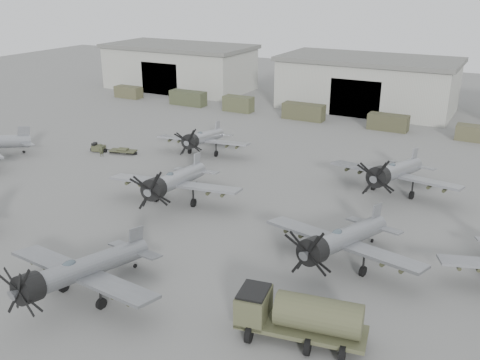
{
  "coord_description": "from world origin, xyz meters",
  "views": [
    {
      "loc": [
        23.41,
        -27.27,
        20.9
      ],
      "look_at": [
        0.49,
        15.6,
        2.5
      ],
      "focal_mm": 40.0,
      "sensor_mm": 36.0,
      "label": 1
    }
  ],
  "objects_px": {
    "ground_crew": "(101,150)",
    "fuel_tanker": "(300,314)",
    "aircraft_mid_2": "(341,240)",
    "aircraft_mid_1": "(173,181)",
    "aircraft_far_1": "(394,172)",
    "tug_trailer": "(108,149)",
    "aircraft_far_0": "(202,138)",
    "aircraft_near_1": "(77,271)"
  },
  "relations": [
    {
      "from": "aircraft_mid_2",
      "to": "fuel_tanker",
      "type": "xyz_separation_m",
      "value": [
        0.57,
        -9.49,
        -0.61
      ]
    },
    {
      "from": "aircraft_mid_1",
      "to": "tug_trailer",
      "type": "relative_size",
      "value": 2.24
    },
    {
      "from": "aircraft_mid_2",
      "to": "tug_trailer",
      "type": "xyz_separation_m",
      "value": [
        -35.34,
        14.1,
        -1.92
      ]
    },
    {
      "from": "aircraft_near_1",
      "to": "ground_crew",
      "type": "height_order",
      "value": "aircraft_near_1"
    },
    {
      "from": "aircraft_mid_1",
      "to": "aircraft_near_1",
      "type": "bearing_deg",
      "value": -86.69
    },
    {
      "from": "fuel_tanker",
      "to": "aircraft_mid_2",
      "type": "bearing_deg",
      "value": 84.02
    },
    {
      "from": "aircraft_near_1",
      "to": "tug_trailer",
      "type": "bearing_deg",
      "value": 133.33
    },
    {
      "from": "aircraft_mid_1",
      "to": "aircraft_far_0",
      "type": "xyz_separation_m",
      "value": [
        -5.84,
        14.67,
        -0.26
      ]
    },
    {
      "from": "aircraft_mid_1",
      "to": "fuel_tanker",
      "type": "relative_size",
      "value": 1.63
    },
    {
      "from": "aircraft_mid_1",
      "to": "aircraft_far_0",
      "type": "distance_m",
      "value": 15.79
    },
    {
      "from": "aircraft_near_1",
      "to": "aircraft_far_1",
      "type": "height_order",
      "value": "aircraft_far_1"
    },
    {
      "from": "aircraft_mid_2",
      "to": "aircraft_far_1",
      "type": "bearing_deg",
      "value": 101.81
    },
    {
      "from": "aircraft_mid_2",
      "to": "tug_trailer",
      "type": "relative_size",
      "value": 2.19
    },
    {
      "from": "aircraft_far_0",
      "to": "fuel_tanker",
      "type": "xyz_separation_m",
      "value": [
        24.66,
        -28.37,
        -0.42
      ]
    },
    {
      "from": "fuel_tanker",
      "to": "ground_crew",
      "type": "relative_size",
      "value": 5.16
    },
    {
      "from": "aircraft_far_1",
      "to": "fuel_tanker",
      "type": "bearing_deg",
      "value": -80.48
    },
    {
      "from": "aircraft_far_0",
      "to": "fuel_tanker",
      "type": "distance_m",
      "value": 37.59
    },
    {
      "from": "aircraft_mid_2",
      "to": "ground_crew",
      "type": "bearing_deg",
      "value": 172.25
    },
    {
      "from": "aircraft_mid_1",
      "to": "tug_trailer",
      "type": "height_order",
      "value": "aircraft_mid_1"
    },
    {
      "from": "aircraft_far_1",
      "to": "ground_crew",
      "type": "distance_m",
      "value": 35.34
    },
    {
      "from": "aircraft_near_1",
      "to": "aircraft_far_1",
      "type": "distance_m",
      "value": 32.93
    },
    {
      "from": "aircraft_near_1",
      "to": "aircraft_far_0",
      "type": "relative_size",
      "value": 1.05
    },
    {
      "from": "aircraft_far_1",
      "to": "tug_trailer",
      "type": "distance_m",
      "value": 35.56
    },
    {
      "from": "aircraft_mid_2",
      "to": "tug_trailer",
      "type": "distance_m",
      "value": 38.1
    },
    {
      "from": "aircraft_mid_1",
      "to": "tug_trailer",
      "type": "bearing_deg",
      "value": 140.23
    },
    {
      "from": "ground_crew",
      "to": "aircraft_near_1",
      "type": "bearing_deg",
      "value": -118.83
    },
    {
      "from": "tug_trailer",
      "to": "ground_crew",
      "type": "distance_m",
      "value": 1.63
    },
    {
      "from": "aircraft_far_0",
      "to": "ground_crew",
      "type": "bearing_deg",
      "value": -158.94
    },
    {
      "from": "ground_crew",
      "to": "fuel_tanker",
      "type": "bearing_deg",
      "value": -99.89
    },
    {
      "from": "aircraft_far_0",
      "to": "aircraft_far_1",
      "type": "height_order",
      "value": "aircraft_far_1"
    },
    {
      "from": "fuel_tanker",
      "to": "ground_crew",
      "type": "height_order",
      "value": "fuel_tanker"
    },
    {
      "from": "ground_crew",
      "to": "aircraft_mid_1",
      "type": "bearing_deg",
      "value": -94.57
    },
    {
      "from": "aircraft_mid_2",
      "to": "aircraft_far_0",
      "type": "distance_m",
      "value": 30.61
    },
    {
      "from": "aircraft_mid_1",
      "to": "ground_crew",
      "type": "bearing_deg",
      "value": 143.8
    },
    {
      "from": "fuel_tanker",
      "to": "aircraft_mid_1",
      "type": "bearing_deg",
      "value": 134.52
    },
    {
      "from": "tug_trailer",
      "to": "ground_crew",
      "type": "height_order",
      "value": "ground_crew"
    },
    {
      "from": "aircraft_far_1",
      "to": "fuel_tanker",
      "type": "relative_size",
      "value": 1.64
    },
    {
      "from": "aircraft_mid_2",
      "to": "aircraft_mid_1",
      "type": "bearing_deg",
      "value": 178.99
    },
    {
      "from": "aircraft_far_0",
      "to": "fuel_tanker",
      "type": "relative_size",
      "value": 1.46
    },
    {
      "from": "tug_trailer",
      "to": "aircraft_mid_1",
      "type": "bearing_deg",
      "value": -44.33
    },
    {
      "from": "aircraft_near_1",
      "to": "aircraft_mid_1",
      "type": "distance_m",
      "value": 17.38
    },
    {
      "from": "aircraft_mid_2",
      "to": "fuel_tanker",
      "type": "relative_size",
      "value": 1.59
    }
  ]
}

